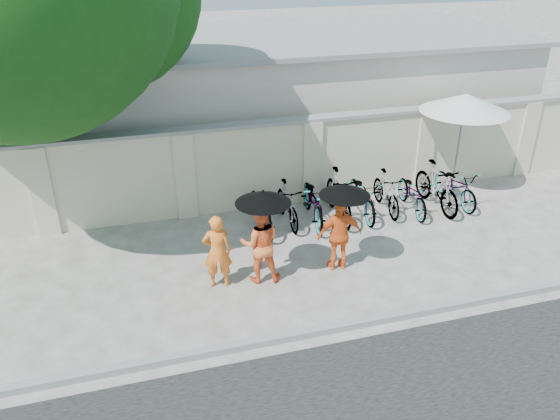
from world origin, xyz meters
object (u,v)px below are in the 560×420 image
object	(u,v)px
monk_center	(260,243)
monk_right	(340,235)
monk_left	(217,251)
patio_umbrella	(465,104)

from	to	relation	value
monk_center	monk_right	xyz separation A→B (m)	(1.55, -0.04, -0.04)
monk_left	patio_umbrella	world-z (taller)	patio_umbrella
monk_center	patio_umbrella	size ratio (longest dim) A/B	0.59
monk_right	patio_umbrella	distance (m)	5.03
monk_left	patio_umbrella	xyz separation A→B (m)	(6.43, 2.44, 1.55)
monk_left	patio_umbrella	distance (m)	7.05
monk_left	patio_umbrella	size ratio (longest dim) A/B	0.54
monk_center	patio_umbrella	bearing A→B (deg)	-146.52
monk_center	patio_umbrella	distance (m)	6.33
monk_left	monk_right	size ratio (longest dim) A/B	0.98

